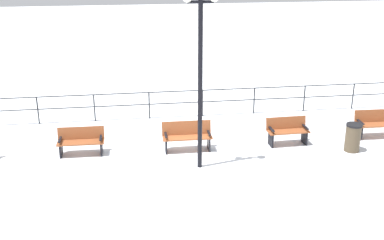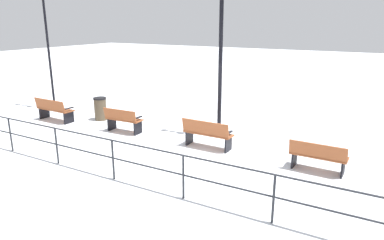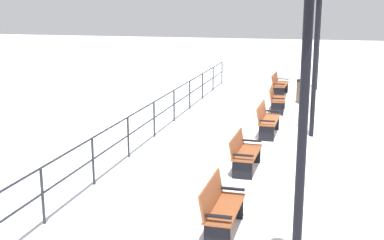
% 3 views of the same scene
% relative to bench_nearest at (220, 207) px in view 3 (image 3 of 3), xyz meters
% --- Properties ---
extents(ground_plane, '(80.00, 80.00, 0.00)m').
position_rel_bench_nearest_xyz_m(ground_plane, '(0.05, 6.68, -0.47)').
color(ground_plane, white).
rests_on(ground_plane, ground).
extents(bench_nearest, '(0.54, 1.44, 0.90)m').
position_rel_bench_nearest_xyz_m(bench_nearest, '(0.00, 0.00, 0.00)').
color(bench_nearest, brown).
rests_on(bench_nearest, ground).
extents(bench_second, '(0.59, 1.46, 0.84)m').
position_rel_bench_nearest_xyz_m(bench_second, '(-0.11, 3.34, -0.03)').
color(bench_second, brown).
rests_on(bench_second, ground).
extents(bench_third, '(0.56, 1.58, 0.93)m').
position_rel_bench_nearest_xyz_m(bench_third, '(0.06, 6.69, 0.02)').
color(bench_third, brown).
rests_on(bench_third, ground).
extents(bench_fourth, '(0.58, 1.38, 0.89)m').
position_rel_bench_nearest_xyz_m(bench_fourth, '(0.03, 10.02, -0.00)').
color(bench_fourth, brown).
rests_on(bench_fourth, ground).
extents(bench_fifth, '(0.62, 1.70, 0.91)m').
position_rel_bench_nearest_xyz_m(bench_fifth, '(-0.16, 13.37, 0.02)').
color(bench_fifth, brown).
rests_on(bench_fifth, ground).
extents(lamppost_near, '(0.26, 0.94, 4.52)m').
position_rel_bench_nearest_xyz_m(lamppost_near, '(1.34, -1.91, 2.62)').
color(lamppost_near, black).
rests_on(lamppost_near, ground).
extents(lamppost_middle, '(0.27, 0.98, 5.07)m').
position_rel_bench_nearest_xyz_m(lamppost_middle, '(1.34, 6.89, 2.87)').
color(lamppost_middle, black).
rests_on(lamppost_middle, ground).
extents(lamppost_far, '(0.26, 1.15, 5.16)m').
position_rel_bench_nearest_xyz_m(lamppost_far, '(1.34, 15.19, 3.17)').
color(lamppost_far, black).
rests_on(lamppost_far, ground).
extents(waterfront_railing, '(0.05, 18.38, 1.05)m').
position_rel_bench_nearest_xyz_m(waterfront_railing, '(-3.09, 6.68, 0.25)').
color(waterfront_railing, '#26282D').
rests_on(waterfront_railing, ground).
extents(trash_bin, '(0.51, 0.51, 0.91)m').
position_rel_bench_nearest_xyz_m(trash_bin, '(0.88, 11.90, -0.01)').
color(trash_bin, brown).
rests_on(trash_bin, ground).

